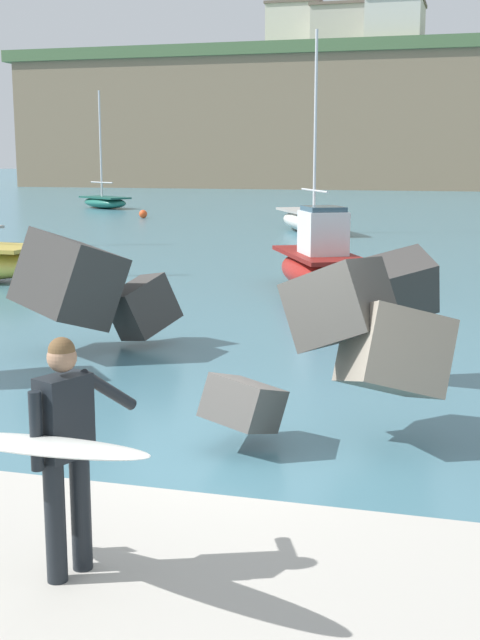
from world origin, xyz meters
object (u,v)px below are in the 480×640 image
Objects in this scene: surfer_with_board at (57,444)px; station_building_east at (349,30)px; mooring_buoy_middle at (143,214)px; station_building_west at (396,22)px; station_building_central at (297,31)px; boat_near_left at (105,201)px; boat_mid_centre at (319,264)px; boat_mid_left at (311,220)px.

station_building_east is at bearing 97.19° from surfer_with_board.
surfer_with_board is 4.70× the size of mooring_buoy_middle.
surfer_with_board is at bearing -82.81° from station_building_east.
station_building_west is 1.29× the size of station_building_central.
boat_near_left is 35.39m from boat_mid_centre.
station_building_west is (8.59, 46.84, 16.20)m from mooring_buoy_middle.
surfer_with_board is at bearing -86.72° from boat_mid_centre.
boat_mid_centre is 26.08m from mooring_buoy_middle.
station_building_east is (8.39, 47.00, 16.39)m from boat_near_left.
station_building_west is at bearing 79.61° from mooring_buoy_middle.
station_building_central is at bearing 156.52° from station_building_east.
boat_near_left is 20.95m from boat_mid_left.
surfer_with_board is 40.32m from mooring_buoy_middle.
boat_mid_centre is at bearing -78.56° from boat_mid_left.
boat_mid_left is 1.30× the size of station_building_central.
boat_mid_left reaches higher than boat_mid_centre.
mooring_buoy_middle is at bearing -86.43° from station_building_central.
station_building_central reaches higher than surfer_with_board.
boat_near_left reaches higher than boat_mid_centre.
boat_mid_left is at bearing -31.03° from mooring_buoy_middle.
station_building_east is at bearing 87.07° from mooring_buoy_middle.
surfer_with_board is 49.38m from boat_near_left.
station_building_west is at bearing 94.09° from boat_mid_centre.
boat_mid_left is at bearing -77.68° from station_building_central.
surfer_with_board is at bearing -82.50° from boat_mid_left.
station_building_west is at bearing -40.56° from station_building_central.
boat_mid_left is at bearing -88.18° from station_building_west.
boat_mid_centre is at bearing -85.91° from station_building_west.
surfer_with_board reaches higher than mooring_buoy_middle.
boat_near_left is at bearing -92.33° from station_building_central.
station_building_east reaches higher than mooring_buoy_middle.
boat_near_left is 16.58× the size of mooring_buoy_middle.
mooring_buoy_middle is (-13.54, 22.29, -0.44)m from boat_mid_centre.
mooring_buoy_middle is at bearing -100.39° from station_building_west.
station_building_west is at bearing 91.82° from boat_mid_left.
mooring_buoy_middle is at bearing -53.21° from boat_near_left.
mooring_buoy_middle is 0.06× the size of station_building_east.
boat_mid_centre is at bearing -58.73° from mooring_buoy_middle.
boat_mid_centre is 10.03× the size of mooring_buoy_middle.
mooring_buoy_middle is 0.05× the size of station_building_west.
station_building_central is (-3.57, 57.25, 17.11)m from mooring_buoy_middle.
boat_mid_centre is at bearing -82.03° from station_building_east.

